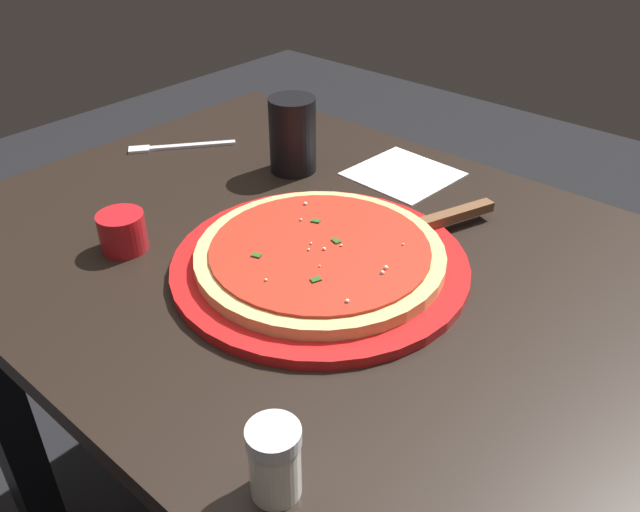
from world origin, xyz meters
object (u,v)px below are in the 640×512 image
at_px(pizza_server, 431,223).
at_px(fork, 176,147).
at_px(cup_small_sauce, 122,232).
at_px(pizza, 320,254).
at_px(napkin_folded_right, 403,174).
at_px(parmesan_shaker, 275,461).
at_px(cup_tall_drink, 293,135).
at_px(serving_plate, 320,265).

bearing_deg(pizza_server, fork, -174.49).
height_order(cup_small_sauce, fork, cup_small_sauce).
bearing_deg(pizza, napkin_folded_right, 104.94).
distance_m(pizza, parmesan_shaker, 0.34).
xyz_separation_m(cup_small_sauce, parmesan_shaker, (0.42, -0.14, 0.01)).
height_order(pizza, pizza_server, pizza).
distance_m(cup_tall_drink, fork, 0.24).
distance_m(pizza_server, cup_tall_drink, 0.29).
distance_m(pizza, napkin_folded_right, 0.31).
height_order(cup_tall_drink, fork, cup_tall_drink).
bearing_deg(serving_plate, pizza, -19.71).
bearing_deg(napkin_folded_right, pizza, -75.06).
distance_m(cup_small_sauce, fork, 0.33).
relative_size(pizza_server, cup_tall_drink, 1.82).
height_order(serving_plate, napkin_folded_right, serving_plate).
bearing_deg(cup_small_sauce, napkin_folded_right, 70.77).
relative_size(cup_tall_drink, fork, 0.77).
distance_m(cup_tall_drink, cup_small_sauce, 0.33).
height_order(pizza_server, cup_tall_drink, cup_tall_drink).
bearing_deg(pizza_server, serving_plate, -109.79).
relative_size(fork, parmesan_shaker, 2.14).
relative_size(cup_small_sauce, parmesan_shaker, 0.84).
height_order(serving_plate, pizza_server, pizza_server).
bearing_deg(parmesan_shaker, fork, 148.36).
xyz_separation_m(pizza, fork, (-0.44, 0.12, -0.02)).
bearing_deg(napkin_folded_right, cup_small_sauce, -109.23).
distance_m(cup_small_sauce, parmesan_shaker, 0.44).
bearing_deg(parmesan_shaker, pizza, 125.01).
xyz_separation_m(serving_plate, fork, (-0.44, 0.12, -0.00)).
bearing_deg(serving_plate, pizza_server, 70.21).
bearing_deg(napkin_folded_right, serving_plate, -75.06).
bearing_deg(parmesan_shaker, napkin_folded_right, 115.48).
bearing_deg(serving_plate, napkin_folded_right, 104.94).
height_order(serving_plate, cup_tall_drink, cup_tall_drink).
xyz_separation_m(pizza, cup_tall_drink, (-0.23, 0.19, 0.04)).
relative_size(pizza, cup_small_sauce, 5.09).
height_order(pizza, cup_tall_drink, cup_tall_drink).
distance_m(pizza, cup_tall_drink, 0.30).
bearing_deg(pizza_server, pizza, -109.79).
relative_size(pizza_server, parmesan_shaker, 3.00).
relative_size(serving_plate, cup_small_sauce, 6.09).
bearing_deg(cup_small_sauce, pizza, 30.76).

